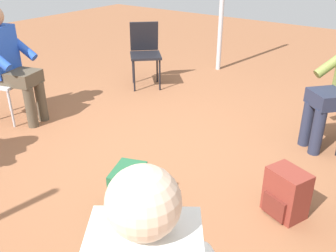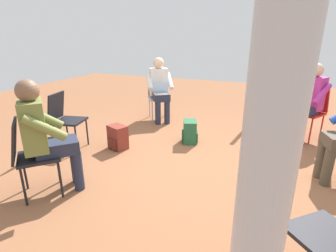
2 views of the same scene
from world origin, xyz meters
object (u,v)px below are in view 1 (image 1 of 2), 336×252
object	(u,v)px
person_in_blue	(8,59)
chair_northwest	(145,50)
backpack_near_laptop_user	(286,195)
backpack_by_empty_chair	(129,193)

from	to	relation	value
person_in_blue	chair_northwest	bearing A→B (deg)	150.17
person_in_blue	backpack_near_laptop_user	size ratio (longest dim) A/B	3.44
backpack_near_laptop_user	backpack_by_empty_chair	xyz separation A→B (m)	(-0.93, -0.65, 0.00)
backpack_near_laptop_user	person_in_blue	bearing A→B (deg)	-176.51
person_in_blue	backpack_near_laptop_user	bearing A→B (deg)	76.94
person_in_blue	backpack_by_empty_chair	distance (m)	2.18
backpack_near_laptop_user	backpack_by_empty_chair	size ratio (longest dim) A/B	1.00
chair_northwest	person_in_blue	xyz separation A→B (m)	(-0.41, -1.74, 0.20)
backpack_near_laptop_user	chair_northwest	bearing A→B (deg)	148.84
backpack_near_laptop_user	backpack_by_empty_chair	world-z (taller)	same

